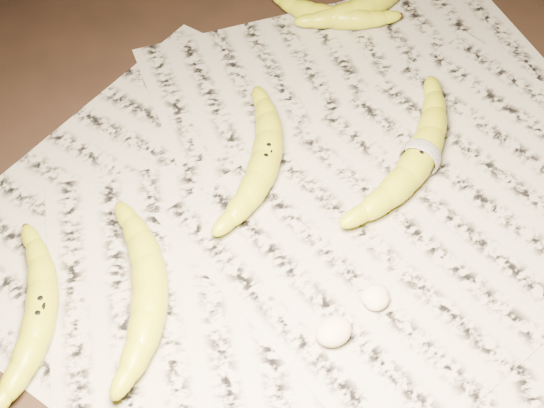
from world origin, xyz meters
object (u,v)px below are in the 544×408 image
banana_left_b (150,288)px  banana_upper_a (370,3)px  banana_upper_b (331,15)px  banana_taped (421,156)px  banana_left_a (40,312)px  banana_center (266,158)px

banana_left_b → banana_upper_a: size_ratio=1.06×
banana_left_b → banana_upper_b: bearing=-30.6°
banana_taped → banana_upper_b: bearing=47.3°
banana_left_a → banana_upper_b: (0.55, 0.24, -0.00)m
banana_upper_b → banana_upper_a: bearing=37.9°
banana_taped → banana_upper_b: banana_taped is taller
banana_left_a → banana_taped: bearing=-65.2°
banana_taped → banana_left_a: bearing=145.8°
banana_upper_b → banana_center: bearing=-93.6°
banana_left_a → banana_upper_b: size_ratio=1.23×
banana_left_a → banana_center: banana_center is taller
banana_left_a → banana_left_b: 0.12m
banana_upper_a → banana_center: bearing=-152.1°
banana_center → banana_left_a: bearing=143.2°
banana_center → banana_taped: size_ratio=0.86×
banana_taped → banana_upper_b: size_ratio=1.51×
banana_left_a → banana_upper_b: bearing=-35.8°
banana_left_b → banana_upper_a: 0.57m
banana_center → banana_upper_a: (0.30, 0.17, -0.00)m
banana_left_b → banana_left_a: bearing=97.8°
banana_taped → banana_upper_a: bearing=35.6°
banana_center → banana_upper_a: bearing=-15.6°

